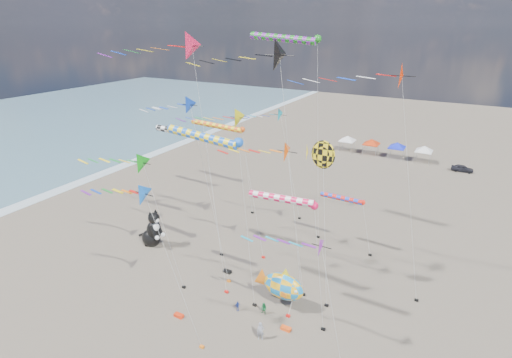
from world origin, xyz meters
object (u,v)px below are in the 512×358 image
object	(u,v)px
cat_inflatable	(152,227)
child_blue	(238,306)
parked_car	(462,168)
child_green	(264,309)
person_adult	(260,331)
fish_inflatable	(283,286)

from	to	relation	value
cat_inflatable	child_blue	size ratio (longest dim) A/B	4.76
cat_inflatable	parked_car	xyz separation A→B (m)	(31.07, 46.62, -1.79)
child_green	parked_car	size ratio (longest dim) A/B	0.32
person_adult	fish_inflatable	bearing A→B (deg)	66.42
parked_car	cat_inflatable	bearing A→B (deg)	144.68
fish_inflatable	parked_car	world-z (taller)	fish_inflatable
person_adult	child_blue	bearing A→B (deg)	123.66
cat_inflatable	child_green	bearing A→B (deg)	-7.18
parked_car	child_green	bearing A→B (deg)	163.49
cat_inflatable	person_adult	distance (m)	20.19
fish_inflatable	child_blue	distance (m)	4.65
person_adult	parked_car	world-z (taller)	person_adult
child_green	parked_car	world-z (taller)	parked_car
cat_inflatable	fish_inflatable	distance (m)	18.79
cat_inflatable	parked_car	size ratio (longest dim) A/B	1.31
cat_inflatable	child_blue	xyz separation A→B (m)	(15.15, -5.12, -1.91)
child_blue	person_adult	bearing A→B (deg)	-84.74
child_blue	parked_car	distance (m)	54.13
child_green	parked_car	bearing A→B (deg)	84.69
fish_inflatable	person_adult	distance (m)	4.92
cat_inflatable	fish_inflatable	bearing A→B (deg)	-1.19
child_blue	parked_car	world-z (taller)	parked_car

